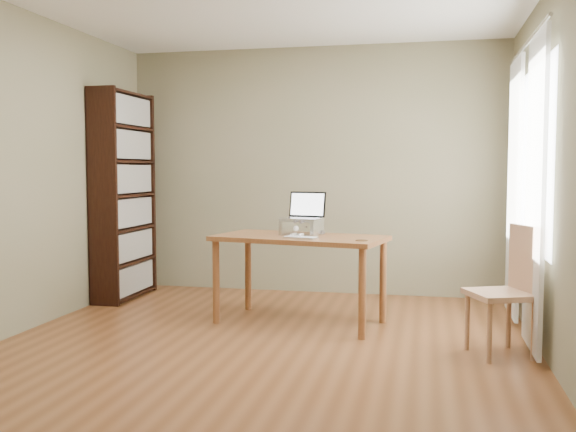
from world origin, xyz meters
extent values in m
cube|color=brown|center=(0.00, 0.00, -0.01)|extent=(4.00, 4.50, 0.02)
cube|color=#787450|center=(0.00, 2.26, 1.30)|extent=(4.00, 0.02, 2.60)
cube|color=#787450|center=(0.00, -2.26, 1.30)|extent=(4.00, 0.02, 2.60)
cube|color=#787450|center=(-2.01, 0.00, 1.30)|extent=(0.02, 4.50, 2.60)
cube|color=#787450|center=(2.01, 0.00, 1.30)|extent=(0.02, 4.50, 2.60)
cube|color=white|center=(1.98, 0.80, 1.40)|extent=(0.01, 1.80, 1.40)
cube|color=black|center=(-1.84, 1.12, 1.05)|extent=(0.30, 0.04, 2.10)
cube|color=black|center=(-1.84, 1.98, 1.05)|extent=(0.30, 0.04, 2.10)
cube|color=black|center=(-1.98, 1.55, 1.05)|extent=(0.02, 0.90, 2.10)
cube|color=black|center=(-1.84, 1.55, 0.03)|extent=(0.30, 0.84, 0.02)
cube|color=black|center=(-1.81, 1.55, 0.20)|extent=(0.20, 0.78, 0.28)
cube|color=black|center=(-1.84, 1.55, 0.37)|extent=(0.30, 0.84, 0.03)
cube|color=black|center=(-1.81, 1.55, 0.54)|extent=(0.20, 0.78, 0.28)
cube|color=black|center=(-1.84, 1.55, 0.71)|extent=(0.30, 0.84, 0.02)
cube|color=black|center=(-1.81, 1.55, 0.88)|extent=(0.20, 0.78, 0.28)
cube|color=black|center=(-1.84, 1.55, 1.05)|extent=(0.30, 0.84, 0.02)
cube|color=black|center=(-1.81, 1.55, 1.22)|extent=(0.20, 0.78, 0.28)
cube|color=black|center=(-1.84, 1.55, 1.39)|extent=(0.30, 0.84, 0.02)
cube|color=black|center=(-1.81, 1.55, 1.56)|extent=(0.20, 0.78, 0.28)
cube|color=black|center=(-1.84, 1.55, 1.73)|extent=(0.30, 0.84, 0.02)
cube|color=black|center=(-1.81, 1.55, 1.90)|extent=(0.20, 0.78, 0.28)
cube|color=black|center=(-1.84, 1.55, 2.07)|extent=(0.30, 0.84, 0.03)
cube|color=white|center=(1.92, 0.25, 1.15)|extent=(0.03, 0.70, 2.20)
cube|color=white|center=(1.92, 1.35, 1.15)|extent=(0.03, 0.70, 2.20)
cylinder|color=silver|center=(1.92, 0.80, 2.28)|extent=(0.03, 1.90, 0.03)
cube|color=brown|center=(0.13, 0.85, 0.73)|extent=(1.54, 0.99, 0.04)
cylinder|color=brown|center=(-0.52, 1.14, 0.35)|extent=(0.06, 0.06, 0.71)
cylinder|color=brown|center=(0.78, 1.14, 0.35)|extent=(0.06, 0.06, 0.71)
cylinder|color=brown|center=(-0.52, 0.55, 0.35)|extent=(0.06, 0.06, 0.71)
cylinder|color=brown|center=(0.78, 0.55, 0.35)|extent=(0.06, 0.06, 0.71)
cube|color=silver|center=(-0.01, 0.93, 0.81)|extent=(0.03, 0.25, 0.12)
cube|color=silver|center=(0.28, 0.93, 0.81)|extent=(0.03, 0.25, 0.12)
cube|color=silver|center=(0.13, 0.93, 0.88)|extent=(0.32, 0.25, 0.01)
cube|color=silver|center=(0.13, 0.93, 0.89)|extent=(0.38, 0.30, 0.02)
cube|color=black|center=(0.13, 1.06, 1.01)|extent=(0.34, 0.12, 0.22)
cube|color=white|center=(0.13, 1.06, 1.01)|extent=(0.31, 0.10, 0.19)
cube|color=silver|center=(0.18, 0.63, 0.76)|extent=(0.30, 0.19, 0.02)
cube|color=white|center=(0.18, 0.63, 0.77)|extent=(0.27, 0.17, 0.00)
cylinder|color=#4F2F1B|center=(0.68, 0.58, 0.75)|extent=(0.10, 0.10, 0.01)
ellipsoid|color=#453C36|center=(0.16, 0.96, 0.82)|extent=(0.18, 0.39, 0.14)
ellipsoid|color=#453C36|center=(0.16, 1.07, 0.81)|extent=(0.16, 0.17, 0.12)
ellipsoid|color=#453C36|center=(0.16, 0.77, 0.84)|extent=(0.10, 0.10, 0.10)
ellipsoid|color=silver|center=(0.16, 0.81, 0.80)|extent=(0.09, 0.09, 0.08)
sphere|color=silver|center=(0.16, 0.73, 0.82)|extent=(0.05, 0.05, 0.05)
cone|color=#453C36|center=(0.13, 0.77, 0.88)|extent=(0.03, 0.04, 0.04)
cone|color=#453C36|center=(0.19, 0.77, 0.88)|extent=(0.03, 0.04, 0.04)
cylinder|color=silver|center=(0.13, 0.76, 0.77)|extent=(0.03, 0.09, 0.03)
cylinder|color=silver|center=(0.19, 0.76, 0.77)|extent=(0.03, 0.09, 0.03)
cylinder|color=#453C36|center=(0.25, 1.09, 0.77)|extent=(0.14, 0.21, 0.03)
cube|color=tan|center=(1.70, 0.21, 0.44)|extent=(0.53, 0.53, 0.04)
cylinder|color=tan|center=(1.54, 0.04, 0.22)|extent=(0.04, 0.04, 0.44)
cylinder|color=tan|center=(1.86, 0.04, 0.22)|extent=(0.04, 0.04, 0.44)
cylinder|color=tan|center=(1.54, 0.37, 0.22)|extent=(0.04, 0.04, 0.44)
cylinder|color=tan|center=(1.86, 0.37, 0.22)|extent=(0.04, 0.04, 0.44)
cube|color=tan|center=(1.88, 0.21, 0.68)|extent=(0.18, 0.37, 0.48)
camera|label=1|loc=(1.18, -4.47, 1.32)|focal=40.00mm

